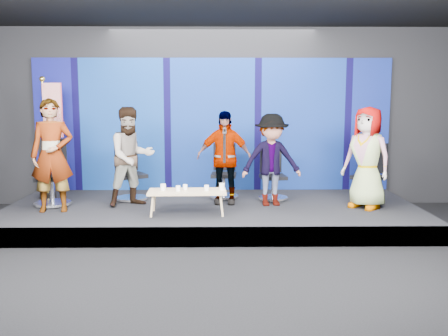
{
  "coord_description": "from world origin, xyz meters",
  "views": [
    {
      "loc": [
        0.09,
        -5.95,
        2.15
      ],
      "look_at": [
        0.2,
        2.4,
        0.96
      ],
      "focal_mm": 40.0,
      "sensor_mm": 36.0,
      "label": 1
    }
  ],
  "objects_px": {
    "panelist_b": "(131,157)",
    "panelist_c": "(224,158)",
    "chair_c": "(224,180)",
    "mug_d": "(207,188)",
    "mug_a": "(163,187)",
    "flag_stand": "(50,135)",
    "mug_b": "(178,188)",
    "panelist_e": "(367,158)",
    "chair_a": "(52,184)",
    "panelist_a": "(52,155)",
    "chair_e": "(370,183)",
    "mug_c": "(185,187)",
    "panelist_d": "(271,160)",
    "coffee_table": "(187,192)",
    "chair_d": "(273,182)",
    "chair_b": "(130,181)",
    "mug_e": "(222,186)"
  },
  "relations": [
    {
      "from": "panelist_b",
      "to": "panelist_c",
      "type": "height_order",
      "value": "panelist_b"
    },
    {
      "from": "chair_c",
      "to": "mug_d",
      "type": "bearing_deg",
      "value": -98.17
    },
    {
      "from": "mug_a",
      "to": "flag_stand",
      "type": "xyz_separation_m",
      "value": [
        -2.16,
        1.25,
        0.74
      ]
    },
    {
      "from": "mug_a",
      "to": "mug_b",
      "type": "relative_size",
      "value": 1.18
    },
    {
      "from": "panelist_e",
      "to": "flag_stand",
      "type": "xyz_separation_m",
      "value": [
        -5.52,
        0.87,
        0.33
      ]
    },
    {
      "from": "panelist_b",
      "to": "mug_d",
      "type": "distance_m",
      "value": 1.5
    },
    {
      "from": "chair_a",
      "to": "panelist_a",
      "type": "relative_size",
      "value": 0.62
    },
    {
      "from": "chair_a",
      "to": "chair_e",
      "type": "xyz_separation_m",
      "value": [
        5.54,
        0.16,
        -0.03
      ]
    },
    {
      "from": "panelist_a",
      "to": "mug_c",
      "type": "height_order",
      "value": "panelist_a"
    },
    {
      "from": "panelist_a",
      "to": "panelist_d",
      "type": "xyz_separation_m",
      "value": [
        3.59,
        0.41,
        -0.13
      ]
    },
    {
      "from": "coffee_table",
      "to": "chair_e",
      "type": "bearing_deg",
      "value": 15.31
    },
    {
      "from": "panelist_e",
      "to": "mug_c",
      "type": "bearing_deg",
      "value": -128.72
    },
    {
      "from": "mug_a",
      "to": "flag_stand",
      "type": "height_order",
      "value": "flag_stand"
    },
    {
      "from": "chair_a",
      "to": "flag_stand",
      "type": "relative_size",
      "value": 0.51
    },
    {
      "from": "chair_d",
      "to": "panelist_e",
      "type": "xyz_separation_m",
      "value": [
        1.49,
        -0.72,
        0.53
      ]
    },
    {
      "from": "panelist_a",
      "to": "chair_d",
      "type": "relative_size",
      "value": 1.89
    },
    {
      "from": "chair_e",
      "to": "chair_c",
      "type": "bearing_deg",
      "value": -144.48
    },
    {
      "from": "flag_stand",
      "to": "panelist_b",
      "type": "bearing_deg",
      "value": -12.26
    },
    {
      "from": "panelist_d",
      "to": "mug_b",
      "type": "bearing_deg",
      "value": -162.58
    },
    {
      "from": "panelist_c",
      "to": "coffee_table",
      "type": "xyz_separation_m",
      "value": [
        -0.6,
        -0.8,
        -0.46
      ]
    },
    {
      "from": "panelist_d",
      "to": "chair_c",
      "type": "bearing_deg",
      "value": 134.04
    },
    {
      "from": "panelist_a",
      "to": "mug_a",
      "type": "bearing_deg",
      "value": -14.99
    },
    {
      "from": "chair_a",
      "to": "panelist_d",
      "type": "distance_m",
      "value": 3.79
    },
    {
      "from": "panelist_e",
      "to": "flag_stand",
      "type": "relative_size",
      "value": 0.76
    },
    {
      "from": "chair_b",
      "to": "panelist_d",
      "type": "bearing_deg",
      "value": -41.52
    },
    {
      "from": "chair_a",
      "to": "mug_c",
      "type": "height_order",
      "value": "chair_a"
    },
    {
      "from": "panelist_e",
      "to": "panelist_c",
      "type": "bearing_deg",
      "value": -144.2
    },
    {
      "from": "mug_a",
      "to": "mug_c",
      "type": "bearing_deg",
      "value": 7.87
    },
    {
      "from": "chair_d",
      "to": "flag_stand",
      "type": "height_order",
      "value": "flag_stand"
    },
    {
      "from": "panelist_d",
      "to": "coffee_table",
      "type": "bearing_deg",
      "value": -161.99
    },
    {
      "from": "panelist_e",
      "to": "panelist_d",
      "type": "bearing_deg",
      "value": -143.22
    },
    {
      "from": "chair_d",
      "to": "mug_a",
      "type": "bearing_deg",
      "value": -156.02
    },
    {
      "from": "mug_b",
      "to": "flag_stand",
      "type": "relative_size",
      "value": 0.04
    },
    {
      "from": "chair_c",
      "to": "coffee_table",
      "type": "relative_size",
      "value": 0.8
    },
    {
      "from": "panelist_a",
      "to": "panelist_e",
      "type": "relative_size",
      "value": 1.08
    },
    {
      "from": "panelist_e",
      "to": "mug_c",
      "type": "relative_size",
      "value": 20.18
    },
    {
      "from": "panelist_d",
      "to": "mug_d",
      "type": "height_order",
      "value": "panelist_d"
    },
    {
      "from": "panelist_c",
      "to": "mug_c",
      "type": "bearing_deg",
      "value": -127.05
    },
    {
      "from": "chair_b",
      "to": "panelist_e",
      "type": "height_order",
      "value": "panelist_e"
    },
    {
      "from": "chair_a",
      "to": "panelist_d",
      "type": "bearing_deg",
      "value": -9.79
    },
    {
      "from": "panelist_b",
      "to": "panelist_c",
      "type": "bearing_deg",
      "value": -24.75
    },
    {
      "from": "panelist_a",
      "to": "mug_e",
      "type": "xyz_separation_m",
      "value": [
        2.74,
        -0.17,
        -0.48
      ]
    },
    {
      "from": "chair_c",
      "to": "panelist_d",
      "type": "relative_size",
      "value": 0.63
    },
    {
      "from": "panelist_d",
      "to": "chair_e",
      "type": "height_order",
      "value": "panelist_d"
    },
    {
      "from": "mug_e",
      "to": "panelist_a",
      "type": "bearing_deg",
      "value": 176.5
    },
    {
      "from": "chair_a",
      "to": "mug_d",
      "type": "height_order",
      "value": "chair_a"
    },
    {
      "from": "chair_d",
      "to": "chair_e",
      "type": "bearing_deg",
      "value": -15.3
    },
    {
      "from": "panelist_b",
      "to": "mug_e",
      "type": "xyz_separation_m",
      "value": [
        1.53,
        -0.58,
        -0.41
      ]
    },
    {
      "from": "chair_b",
      "to": "mug_a",
      "type": "xyz_separation_m",
      "value": [
        0.71,
        -1.1,
        0.09
      ]
    },
    {
      "from": "mug_c",
      "to": "mug_e",
      "type": "distance_m",
      "value": 0.59
    }
  ]
}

